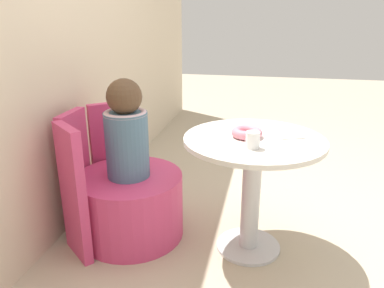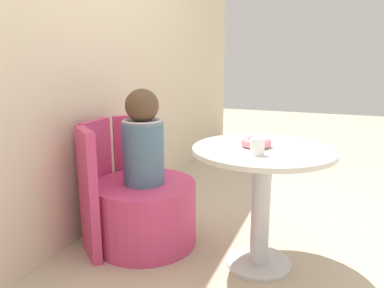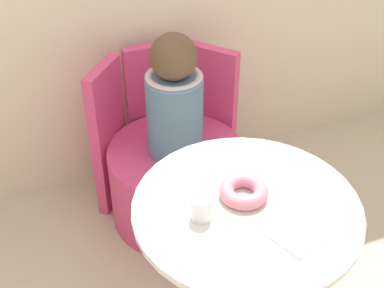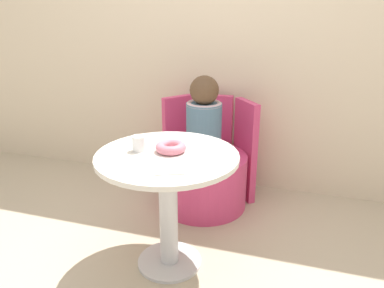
{
  "view_description": "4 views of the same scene",
  "coord_description": "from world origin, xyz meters",
  "px_view_note": "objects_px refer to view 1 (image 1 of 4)",
  "views": [
    {
      "loc": [
        -1.82,
        -0.06,
        1.26
      ],
      "look_at": [
        0.02,
        0.33,
        0.59
      ],
      "focal_mm": 35.0,
      "sensor_mm": 36.0,
      "label": 1
    },
    {
      "loc": [
        -1.84,
        -0.32,
        1.1
      ],
      "look_at": [
        -0.01,
        0.39,
        0.64
      ],
      "focal_mm": 35.0,
      "sensor_mm": 36.0,
      "label": 2
    },
    {
      "loc": [
        -0.59,
        -1.08,
        1.8
      ],
      "look_at": [
        -0.04,
        0.39,
        0.63
      ],
      "focal_mm": 50.0,
      "sensor_mm": 36.0,
      "label": 3
    },
    {
      "loc": [
        0.63,
        -1.61,
        1.34
      ],
      "look_at": [
        0.03,
        0.33,
        0.6
      ],
      "focal_mm": 35.0,
      "sensor_mm": 36.0,
      "label": 4
    }
  ],
  "objects_px": {
    "donut": "(247,133)",
    "round_table": "(253,168)",
    "child_figure": "(126,132)",
    "cup": "(253,140)",
    "tub_chair": "(131,205)"
  },
  "relations": [
    {
      "from": "round_table",
      "to": "cup",
      "type": "distance_m",
      "value": 0.26
    },
    {
      "from": "round_table",
      "to": "child_figure",
      "type": "relative_size",
      "value": 1.31
    },
    {
      "from": "donut",
      "to": "round_table",
      "type": "bearing_deg",
      "value": -95.72
    },
    {
      "from": "tub_chair",
      "to": "round_table",
      "type": "bearing_deg",
      "value": -89.94
    },
    {
      "from": "child_figure",
      "to": "cup",
      "type": "xyz_separation_m",
      "value": [
        -0.15,
        -0.69,
        0.05
      ]
    },
    {
      "from": "round_table",
      "to": "donut",
      "type": "bearing_deg",
      "value": 84.28
    },
    {
      "from": "cup",
      "to": "child_figure",
      "type": "bearing_deg",
      "value": 77.33
    },
    {
      "from": "child_figure",
      "to": "cup",
      "type": "height_order",
      "value": "child_figure"
    },
    {
      "from": "child_figure",
      "to": "donut",
      "type": "height_order",
      "value": "child_figure"
    },
    {
      "from": "tub_chair",
      "to": "cup",
      "type": "bearing_deg",
      "value": -102.67
    },
    {
      "from": "round_table",
      "to": "child_figure",
      "type": "distance_m",
      "value": 0.71
    },
    {
      "from": "child_figure",
      "to": "cup",
      "type": "bearing_deg",
      "value": -102.67
    },
    {
      "from": "donut",
      "to": "cup",
      "type": "relative_size",
      "value": 1.97
    },
    {
      "from": "tub_chair",
      "to": "cup",
      "type": "relative_size",
      "value": 7.64
    },
    {
      "from": "child_figure",
      "to": "tub_chair",
      "type": "bearing_deg",
      "value": -82.87
    }
  ]
}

